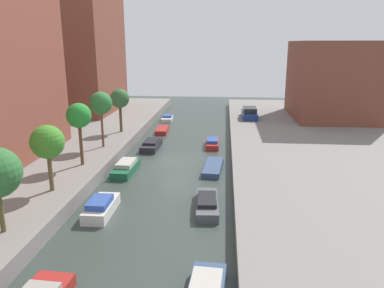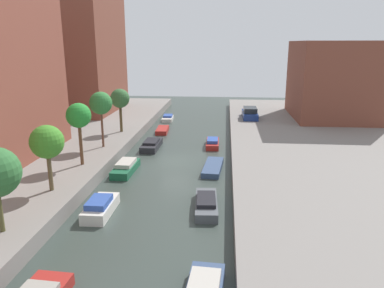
# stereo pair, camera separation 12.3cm
# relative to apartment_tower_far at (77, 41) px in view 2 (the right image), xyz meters

# --- Properties ---
(ground_plane) EXTENTS (84.00, 84.00, 0.00)m
(ground_plane) POSITION_rel_apartment_tower_far_xyz_m (16.00, -19.27, -10.53)
(ground_plane) COLOR #333D38
(quay_left) EXTENTS (20.00, 64.00, 1.00)m
(quay_left) POSITION_rel_apartment_tower_far_xyz_m (1.00, -19.27, -10.03)
(quay_left) COLOR gray
(quay_left) RESTS_ON ground_plane
(quay_right) EXTENTS (20.00, 64.00, 1.00)m
(quay_right) POSITION_rel_apartment_tower_far_xyz_m (31.00, -19.27, -10.03)
(quay_right) COLOR gray
(quay_right) RESTS_ON ground_plane
(apartment_tower_far) EXTENTS (10.00, 13.65, 19.05)m
(apartment_tower_far) POSITION_rel_apartment_tower_far_xyz_m (0.00, 0.00, 0.00)
(apartment_tower_far) COLOR brown
(apartment_tower_far) RESTS_ON quay_left
(low_block_right) EXTENTS (10.00, 12.28, 9.54)m
(low_block_right) POSITION_rel_apartment_tower_far_xyz_m (34.00, -1.87, -4.76)
(low_block_right) COLOR brown
(low_block_right) RESTS_ON quay_right
(street_tree_1) EXTENTS (2.14, 2.14, 4.33)m
(street_tree_1) POSITION_rel_apartment_tower_far_xyz_m (9.18, -29.11, -6.31)
(street_tree_1) COLOR brown
(street_tree_1) RESTS_ON quay_left
(street_tree_2) EXTENTS (1.91, 1.91, 4.89)m
(street_tree_2) POSITION_rel_apartment_tower_far_xyz_m (9.18, -23.74, -5.66)
(street_tree_2) COLOR brown
(street_tree_2) RESTS_ON quay_left
(street_tree_3) EXTENTS (2.05, 2.05, 5.09)m
(street_tree_3) POSITION_rel_apartment_tower_far_xyz_m (9.18, -18.51, -5.50)
(street_tree_3) COLOR brown
(street_tree_3) RESTS_ON quay_left
(street_tree_4) EXTENTS (2.02, 2.02, 4.62)m
(street_tree_4) POSITION_rel_apartment_tower_far_xyz_m (9.18, -12.34, -5.98)
(street_tree_4) COLOR #4E4126
(street_tree_4) RESTS_ON quay_left
(parked_car) EXTENTS (1.89, 4.77, 1.41)m
(parked_car) POSITION_rel_apartment_tower_far_xyz_m (23.49, -3.43, -8.94)
(parked_car) COLOR navy
(parked_car) RESTS_ON quay_right
(moored_boat_left_1) EXTENTS (1.46, 3.58, 1.06)m
(moored_boat_left_1) POSITION_rel_apartment_tower_far_xyz_m (12.79, -30.24, -10.07)
(moored_boat_left_1) COLOR beige
(moored_boat_left_1) RESTS_ON ground_plane
(moored_boat_left_2) EXTENTS (1.53, 4.20, 0.92)m
(moored_boat_left_2) POSITION_rel_apartment_tower_far_xyz_m (12.31, -22.45, -10.14)
(moored_boat_left_2) COLOR #195638
(moored_boat_left_2) RESTS_ON ground_plane
(moored_boat_left_3) EXTENTS (1.57, 4.36, 0.84)m
(moored_boat_left_3) POSITION_rel_apartment_tower_far_xyz_m (13.02, -15.15, -10.16)
(moored_boat_left_3) COLOR #232328
(moored_boat_left_3) RESTS_ON ground_plane
(moored_boat_left_4) EXTENTS (1.47, 3.62, 0.51)m
(moored_boat_left_4) POSITION_rel_apartment_tower_far_xyz_m (12.94, -8.08, -10.27)
(moored_boat_left_4) COLOR maroon
(moored_boat_left_4) RESTS_ON ground_plane
(moored_boat_left_5) EXTENTS (1.55, 3.44, 0.72)m
(moored_boat_left_5) POSITION_rel_apartment_tower_far_xyz_m (12.48, -1.02, -10.22)
(moored_boat_left_5) COLOR beige
(moored_boat_left_5) RESTS_ON ground_plane
(moored_boat_right_1) EXTENTS (1.64, 4.37, 0.82)m
(moored_boat_right_1) POSITION_rel_apartment_tower_far_xyz_m (19.29, -28.93, -10.17)
(moored_boat_right_1) COLOR #4C5156
(moored_boat_right_1) RESTS_ON ground_plane
(moored_boat_right_2) EXTENTS (1.74, 4.68, 0.45)m
(moored_boat_right_2) POSITION_rel_apartment_tower_far_xyz_m (19.44, -21.25, -10.30)
(moored_boat_right_2) COLOR #33476B
(moored_boat_right_2) RESTS_ON ground_plane
(moored_boat_right_3) EXTENTS (1.32, 3.63, 0.84)m
(moored_boat_right_3) POSITION_rel_apartment_tower_far_xyz_m (19.13, -13.92, -10.17)
(moored_boat_right_3) COLOR maroon
(moored_boat_right_3) RESTS_ON ground_plane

